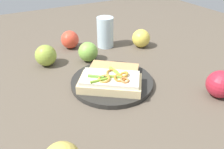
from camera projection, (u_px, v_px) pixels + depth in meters
ground_plane at (112, 84)px, 0.74m from camera, size 2.00×2.00×0.00m
plate at (112, 82)px, 0.74m from camera, size 0.26×0.26×0.02m
sandwich at (110, 82)px, 0.69m from camera, size 0.21×0.19×0.05m
bread_slice_side at (114, 71)px, 0.76m from camera, size 0.18×0.17×0.02m
apple_1 at (88, 52)px, 0.86m from camera, size 0.08×0.08×0.07m
apple_2 at (70, 40)px, 0.96m from camera, size 0.10×0.10×0.08m
apple_3 at (220, 84)px, 0.67m from camera, size 0.10×0.10×0.08m
apple_4 at (141, 38)px, 0.97m from camera, size 0.09×0.09×0.08m
apple_5 at (46, 55)px, 0.83m from camera, size 0.10×0.10×0.08m
drinking_glass at (105, 32)px, 0.97m from camera, size 0.07×0.07×0.13m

